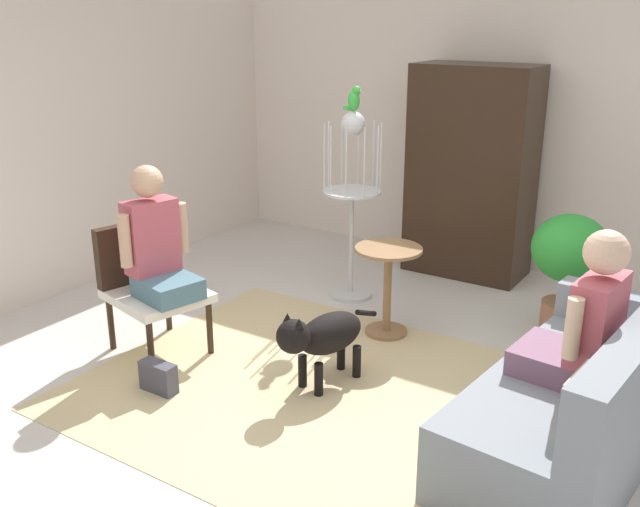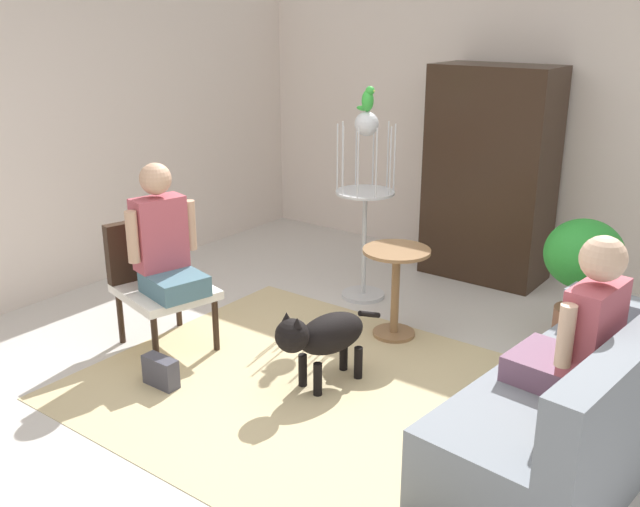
% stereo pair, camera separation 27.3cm
% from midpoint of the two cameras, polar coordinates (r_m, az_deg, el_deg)
% --- Properties ---
extents(ground_plane, '(7.02, 7.02, 0.00)m').
position_cam_midpoint_polar(ground_plane, '(4.52, 2.74, -11.37)').
color(ground_plane, beige).
extents(back_wall, '(6.26, 0.12, 2.61)m').
position_cam_midpoint_polar(back_wall, '(6.67, 17.71, 9.63)').
color(back_wall, silver).
rests_on(back_wall, ground).
extents(left_wall, '(0.12, 6.45, 2.61)m').
position_cam_midpoint_polar(left_wall, '(6.26, -18.11, 9.03)').
color(left_wall, silver).
rests_on(left_wall, ground).
extents(area_rug, '(2.89, 2.38, 0.01)m').
position_cam_midpoint_polar(area_rug, '(4.56, 1.66, -11.02)').
color(area_rug, '#C6B284').
rests_on(area_rug, ground).
extents(couch, '(0.99, 1.90, 0.86)m').
position_cam_midpoint_polar(couch, '(4.07, 22.10, -11.57)').
color(couch, slate).
rests_on(couch, ground).
extents(armchair, '(0.76, 0.70, 0.88)m').
position_cam_midpoint_polar(armchair, '(5.12, -11.52, -1.64)').
color(armchair, black).
rests_on(armchair, ground).
extents(person_on_couch, '(0.52, 0.56, 0.83)m').
position_cam_midpoint_polar(person_on_couch, '(3.86, 22.10, -5.74)').
color(person_on_couch, '#714D67').
extents(person_on_armchair, '(0.53, 0.50, 0.88)m').
position_cam_midpoint_polar(person_on_armchair, '(4.90, -10.87, 1.04)').
color(person_on_armchair, '#466D7D').
extents(round_end_table, '(0.49, 0.49, 0.67)m').
position_cam_midpoint_polar(round_end_table, '(5.18, 7.58, -2.30)').
color(round_end_table, olive).
rests_on(round_end_table, ground).
extents(dog, '(0.36, 0.81, 0.56)m').
position_cam_midpoint_polar(dog, '(4.48, 2.00, -6.62)').
color(dog, black).
rests_on(dog, ground).
extents(bird_cage_stand, '(0.47, 0.47, 1.54)m').
position_cam_midpoint_polar(bird_cage_stand, '(5.73, 5.01, 4.89)').
color(bird_cage_stand, silver).
rests_on(bird_cage_stand, ground).
extents(parrot, '(0.17, 0.10, 0.19)m').
position_cam_midpoint_polar(parrot, '(5.60, 5.28, 12.19)').
color(parrot, green).
rests_on(parrot, bird_cage_stand).
extents(potted_plant, '(0.55, 0.55, 0.90)m').
position_cam_midpoint_polar(potted_plant, '(5.41, 21.66, -0.79)').
color(potted_plant, '#996047').
rests_on(potted_plant, ground).
extents(armoire_cabinet, '(1.04, 0.56, 1.86)m').
position_cam_midpoint_polar(armoire_cabinet, '(6.42, 14.67, 6.14)').
color(armoire_cabinet, black).
rests_on(armoire_cabinet, ground).
extents(handbag, '(0.25, 0.10, 0.20)m').
position_cam_midpoint_polar(handbag, '(4.67, -11.00, -9.32)').
color(handbag, '#3F3F4C').
rests_on(handbag, ground).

